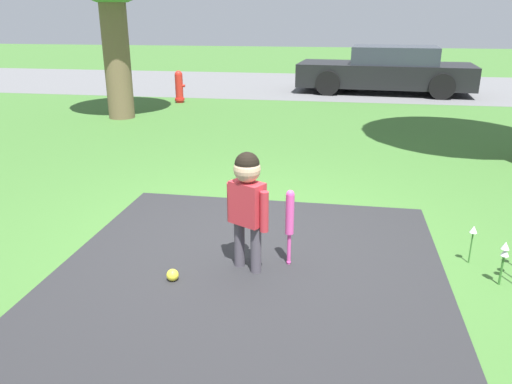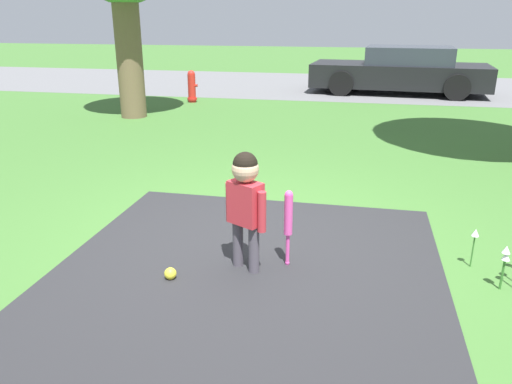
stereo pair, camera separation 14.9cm
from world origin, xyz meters
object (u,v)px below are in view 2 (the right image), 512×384
at_px(child, 245,195).
at_px(baseball_bat, 288,218).
at_px(sports_ball, 170,274).
at_px(fire_hydrant, 192,87).
at_px(parked_car, 401,71).

xyz_separation_m(child, baseball_bat, (0.32, 0.13, -0.22)).
height_order(child, sports_ball, child).
distance_m(sports_ball, fire_hydrant, 8.55).
bearing_deg(sports_ball, fire_hydrant, 107.64).
relative_size(baseball_bat, fire_hydrant, 0.88).
bearing_deg(child, parked_car, 108.83).
height_order(child, fire_hydrant, child).
height_order(sports_ball, parked_car, parked_car).
bearing_deg(fire_hydrant, baseball_bat, -65.88).
xyz_separation_m(child, fire_hydrant, (-3.13, 7.85, -0.28)).
relative_size(baseball_bat, parked_car, 0.14).
bearing_deg(parked_car, sports_ball, 81.77).
distance_m(child, sports_ball, 0.86).
xyz_separation_m(baseball_bat, sports_ball, (-0.87, -0.43, -0.38)).
bearing_deg(child, sports_ball, -122.83).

